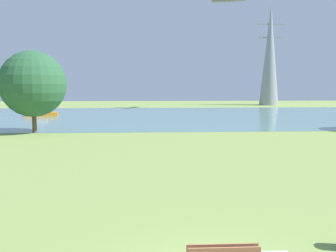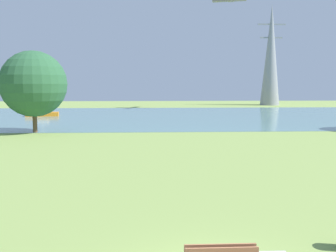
# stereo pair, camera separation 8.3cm
# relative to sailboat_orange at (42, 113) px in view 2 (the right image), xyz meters

# --- Properties ---
(ground_plane) EXTENTS (160.00, 160.00, 0.00)m
(ground_plane) POSITION_rel_sailboat_orange_xyz_m (17.98, -28.39, -0.46)
(ground_plane) COLOR #7F994C
(water_surface) EXTENTS (140.00, 40.00, 0.02)m
(water_surface) POSITION_rel_sailboat_orange_xyz_m (17.98, -0.39, -0.45)
(water_surface) COLOR slate
(water_surface) RESTS_ON ground
(sailboat_orange) EXTENTS (4.97, 2.20, 6.89)m
(sailboat_orange) POSITION_rel_sailboat_orange_xyz_m (0.00, 0.00, 0.00)
(sailboat_orange) COLOR orange
(sailboat_orange) RESTS_ON water_surface
(tree_east_far) EXTENTS (6.62, 6.62, 8.23)m
(tree_east_far) POSITION_rel_sailboat_orange_xyz_m (4.70, -19.96, 4.45)
(tree_east_far) COLOR brown
(tree_east_far) RESTS_ON ground
(electricity_pylon) EXTENTS (6.40, 4.40, 23.08)m
(electricity_pylon) POSITION_rel_sailboat_orange_xyz_m (44.41, 29.23, 11.09)
(electricity_pylon) COLOR gray
(electricity_pylon) RESTS_ON ground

